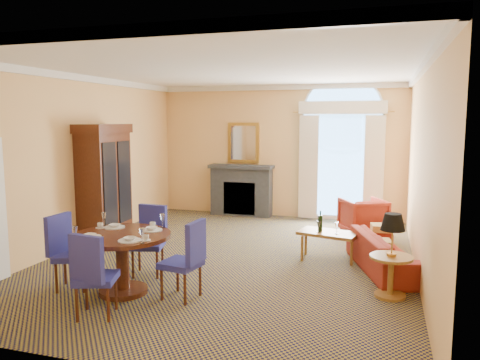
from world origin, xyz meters
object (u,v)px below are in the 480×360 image
(armoire, at_px, (104,186))
(coffee_table, at_px, (328,234))
(side_table, at_px, (392,246))
(sofa, at_px, (386,252))
(armchair, at_px, (363,217))
(dining_table, at_px, (122,250))

(armoire, relative_size, coffee_table, 2.15)
(coffee_table, height_order, side_table, side_table)
(coffee_table, bearing_deg, sofa, -3.31)
(sofa, bearing_deg, coffee_table, 54.90)
(armchair, bearing_deg, side_table, 70.75)
(armchair, height_order, coffee_table, coffee_table)
(armoire, relative_size, side_table, 2.04)
(dining_table, height_order, armchair, dining_table)
(dining_table, bearing_deg, armchair, 55.50)
(armchair, distance_m, side_table, 3.49)
(armoire, relative_size, dining_table, 1.72)
(sofa, xyz_separation_m, coffee_table, (-0.96, 0.28, 0.16))
(armchair, relative_size, side_table, 0.75)
(sofa, xyz_separation_m, armchair, (-0.46, 2.29, 0.09))
(sofa, height_order, armchair, armchair)
(armchair, height_order, side_table, side_table)
(armoire, distance_m, armchair, 5.27)
(armchair, bearing_deg, coffee_table, 48.34)
(armoire, distance_m, dining_table, 2.99)
(dining_table, relative_size, coffee_table, 1.25)
(armchair, relative_size, coffee_table, 0.79)
(side_table, bearing_deg, dining_table, -165.11)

